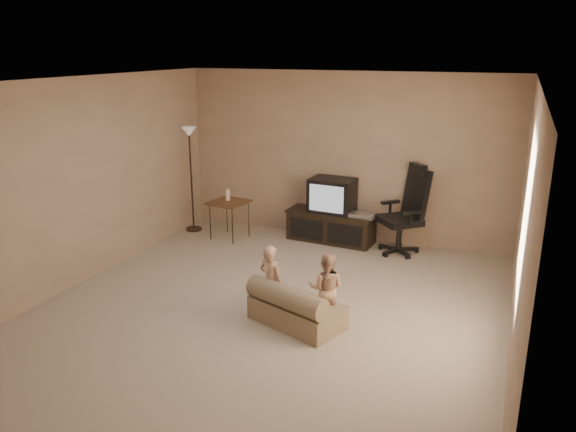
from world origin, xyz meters
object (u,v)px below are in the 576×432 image
object	(u,v)px
floor_lamp	(190,156)
toddler_right	(326,288)
office_chair	(405,222)
toddler_left	(271,282)
child_sofa	(294,308)
tv_stand	(332,215)
side_table	(229,202)

from	to	relation	value
floor_lamp	toddler_right	xyz separation A→B (m)	(2.97, -2.19, -0.81)
office_chair	toddler_left	size ratio (longest dim) A/B	1.55
office_chair	child_sofa	bearing A→B (deg)	-55.99
floor_lamp	tv_stand	bearing A→B (deg)	8.54
tv_stand	toddler_left	distance (m)	2.64
side_table	toddler_left	world-z (taller)	toddler_left
side_table	toddler_left	size ratio (longest dim) A/B	0.95
side_table	floor_lamp	size ratio (longest dim) A/B	0.48
child_sofa	floor_lamp	bearing A→B (deg)	158.02
floor_lamp	toddler_right	size ratio (longest dim) A/B	2.10
side_table	toddler_right	bearing A→B (deg)	-42.64
office_chair	child_sofa	distance (m)	2.71
office_chair	side_table	size ratio (longest dim) A/B	1.63
child_sofa	toddler_left	size ratio (longest dim) A/B	1.32
child_sofa	toddler_right	size ratio (longest dim) A/B	1.39
office_chair	toddler_right	bearing A→B (deg)	-50.43
child_sofa	toddler_right	xyz separation A→B (m)	(0.29, 0.18, 0.20)
child_sofa	toddler_right	bearing A→B (deg)	51.32
office_chair	toddler_left	distance (m)	2.71
side_table	child_sofa	world-z (taller)	side_table
toddler_left	floor_lamp	bearing A→B (deg)	-26.82
child_sofa	toddler_left	bearing A→B (deg)	-174.41
toddler_left	tv_stand	bearing A→B (deg)	-69.11
office_chair	floor_lamp	size ratio (longest dim) A/B	0.78
toddler_left	toddler_right	xyz separation A→B (m)	(0.59, 0.10, -0.02)
side_table	toddler_right	world-z (taller)	toddler_right
toddler_right	side_table	bearing A→B (deg)	-52.52
floor_lamp	toddler_right	bearing A→B (deg)	-36.46
child_sofa	toddler_right	distance (m)	0.40
toddler_right	floor_lamp	bearing A→B (deg)	-46.35
office_chair	toddler_right	size ratio (longest dim) A/B	1.63
floor_lamp	office_chair	bearing A→B (deg)	4.24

